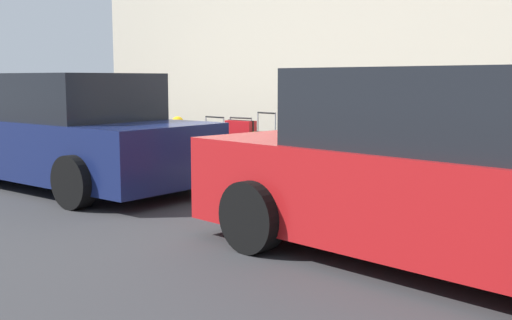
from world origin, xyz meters
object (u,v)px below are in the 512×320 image
at_px(suitcase_maroon_2, 392,168).
at_px(suitcase_red_7, 241,145).
at_px(suitcase_navy_8, 215,147).
at_px(bollard_post, 149,139).
at_px(suitcase_silver_3, 357,155).
at_px(suitcase_red_0, 465,172).
at_px(suitcase_navy_1, 426,170).
at_px(parked_car_red_0, 451,174).
at_px(suitcase_olive_6, 266,153).
at_px(parked_car_navy_1, 70,134).
at_px(fire_hydrant, 178,138).
at_px(suitcase_black_4, 326,159).
at_px(suitcase_teal_5, 294,158).

height_order(suitcase_maroon_2, suitcase_red_7, suitcase_red_7).
relative_size(suitcase_navy_8, bollard_post, 1.15).
bearing_deg(suitcase_red_7, suitcase_silver_3, -179.43).
xyz_separation_m(suitcase_red_0, suitcase_maroon_2, (1.01, -0.13, -0.06)).
height_order(suitcase_navy_1, parked_car_red_0, parked_car_red_0).
xyz_separation_m(suitcase_olive_6, parked_car_red_0, (-3.83, 2.11, 0.31)).
bearing_deg(parked_car_navy_1, suitcase_olive_6, -130.76).
bearing_deg(suitcase_navy_8, fire_hydrant, 1.60).
height_order(suitcase_maroon_2, suitcase_navy_8, suitcase_navy_8).
relative_size(suitcase_navy_1, suitcase_maroon_2, 1.04).
height_order(suitcase_red_0, fire_hydrant, suitcase_red_0).
bearing_deg(suitcase_black_4, suitcase_navy_8, 0.93).
bearing_deg(suitcase_red_7, suitcase_teal_5, 179.87).
height_order(suitcase_teal_5, suitcase_red_7, suitcase_red_7).
height_order(suitcase_red_7, parked_car_red_0, parked_car_red_0).
xyz_separation_m(suitcase_maroon_2, suitcase_navy_8, (3.15, 0.03, 0.04)).
bearing_deg(suitcase_red_7, suitcase_navy_1, 179.59).
bearing_deg(suitcase_red_0, suitcase_navy_1, -7.16).
relative_size(suitcase_black_4, fire_hydrant, 1.21).
bearing_deg(suitcase_navy_8, suitcase_black_4, -179.07).
bearing_deg(suitcase_black_4, suitcase_olive_6, 3.28).
bearing_deg(bollard_post, suitcase_olive_6, -176.63).
xyz_separation_m(suitcase_teal_5, fire_hydrant, (2.48, 0.02, 0.13)).
height_order(suitcase_navy_1, suitcase_navy_8, suitcase_navy_8).
distance_m(suitcase_red_0, bollard_post, 5.60).
distance_m(suitcase_teal_5, bollard_post, 3.06).
distance_m(suitcase_teal_5, parked_car_red_0, 3.96).
bearing_deg(suitcase_silver_3, fire_hydrant, 0.64).
distance_m(suitcase_red_7, suitcase_navy_8, 0.58).
relative_size(suitcase_navy_1, parked_car_navy_1, 0.18).
bearing_deg(suitcase_silver_3, suitcase_olive_6, 1.46).
bearing_deg(suitcase_red_7, fire_hydrant, 0.74).
bearing_deg(fire_hydrant, suitcase_silver_3, -179.36).
xyz_separation_m(bollard_post, parked_car_red_0, (-6.37, 1.96, 0.27)).
xyz_separation_m(suitcase_teal_5, bollard_post, (3.06, 0.17, 0.08)).
bearing_deg(suitcase_silver_3, parked_car_red_0, 136.81).
xyz_separation_m(suitcase_navy_1, parked_car_red_0, (-1.29, 2.11, 0.32)).
height_order(suitcase_olive_6, parked_car_navy_1, parked_car_navy_1).
distance_m(suitcase_black_4, bollard_post, 3.57).
distance_m(suitcase_black_4, suitcase_red_7, 1.56).
relative_size(suitcase_teal_5, parked_car_red_0, 0.17).
relative_size(suitcase_maroon_2, fire_hydrant, 1.01).
distance_m(suitcase_olive_6, parked_car_navy_1, 2.80).
bearing_deg(suitcase_teal_5, suitcase_red_0, 178.09).
relative_size(suitcase_silver_3, suitcase_olive_6, 1.12).
bearing_deg(bollard_post, suitcase_red_7, -175.20).
relative_size(suitcase_red_7, fire_hydrant, 1.07).
height_order(suitcase_silver_3, suitcase_black_4, suitcase_silver_3).
distance_m(suitcase_red_7, parked_car_navy_1, 2.50).
bearing_deg(suitcase_silver_3, suitcase_maroon_2, -177.94).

